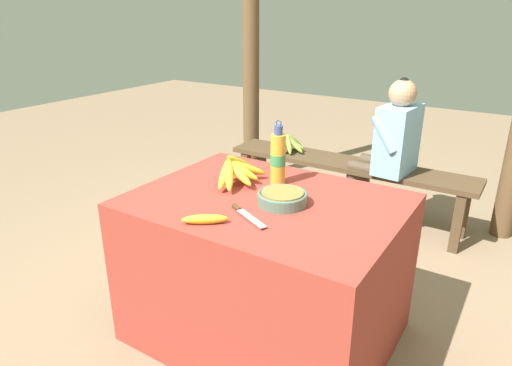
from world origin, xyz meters
The scene contains 11 objects.
ground_plane centered at (0.00, 0.00, 0.00)m, with size 12.00×12.00×0.00m, color #846B51.
market_counter centered at (0.00, 0.00, 0.35)m, with size 1.15×0.87×0.71m.
banana_bunch_ripe centered at (-0.22, 0.08, 0.78)m, with size 0.20×0.34×0.15m.
serving_bowl centered at (0.08, -0.01, 0.74)m, with size 0.21×0.21×0.05m.
water_bottle centered at (-0.05, 0.19, 0.83)m, with size 0.07×0.07×0.31m.
loose_banana_front centered at (-0.07, -0.34, 0.73)m, with size 0.17×0.14×0.04m.
knife centered at (0.01, -0.19, 0.72)m, with size 0.23×0.13×0.02m.
wooden_bench centered at (-0.19, 1.45, 0.37)m, with size 1.82×0.32×0.44m.
seated_vendor centered at (0.11, 1.42, 0.62)m, with size 0.42×0.40×1.07m.
banana_bunch_green centered at (-0.65, 1.45, 0.51)m, with size 0.19×0.30×0.15m.
support_post_near centered at (-1.23, 1.76, 1.31)m, with size 0.14×0.14×2.63m.
Camera 1 is at (0.95, -1.57, 1.49)m, focal length 32.00 mm.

